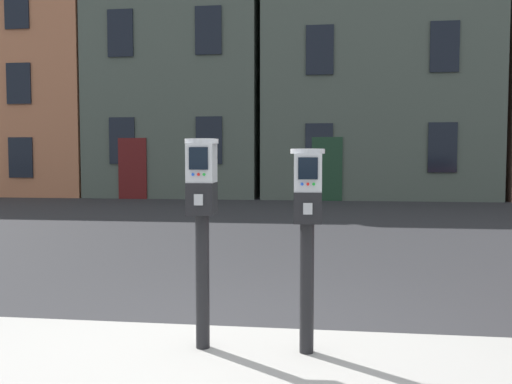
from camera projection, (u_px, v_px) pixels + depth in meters
The scene contains 6 objects.
ground_plane at pixel (246, 355), 3.74m from camera, with size 160.00×160.00×0.00m, color #28282B.
parking_meter_near_kerb at pixel (202, 205), 3.44m from camera, with size 0.23×0.26×1.37m.
parking_meter_twin_adjacent at pixel (307, 213), 3.36m from camera, with size 0.23×0.26×1.30m.
townhouse_grey_stucco at pixel (7, 65), 21.66m from camera, with size 8.58×5.61×10.41m.
townhouse_green_painted at pixel (187, 55), 21.01m from camera, with size 6.13×6.25×10.97m.
townhouse_brownstone at pixel (372, 71), 20.53m from camera, with size 7.85×7.07×9.54m.
Camera 1 is at (0.54, -3.62, 1.38)m, focal length 37.39 mm.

